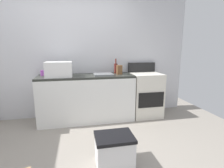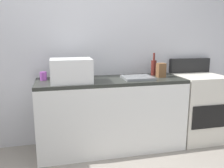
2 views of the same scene
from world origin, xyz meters
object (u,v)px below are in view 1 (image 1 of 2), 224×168
coffee_mug (43,73)px  wine_bottle (116,68)px  storage_bin (114,150)px  microwave (59,69)px  knife_block (119,70)px  stove_oven (145,94)px

coffee_mug → wine_bottle: bearing=0.8°
storage_bin → wine_bottle: bearing=76.3°
microwave → wine_bottle: wine_bottle is taller
knife_block → storage_bin: 1.69m
wine_bottle → coffee_mug: wine_bottle is taller
stove_oven → storage_bin: size_ratio=2.39×
microwave → coffee_mug: microwave is taller
stove_oven → storage_bin: bearing=-124.4°
stove_oven → microwave: 1.80m
coffee_mug → storage_bin: bearing=-56.5°
knife_block → storage_bin: knife_block is taller
stove_oven → knife_block: 0.77m
stove_oven → coffee_mug: size_ratio=11.00×
storage_bin → coffee_mug: bearing=123.5°
knife_block → storage_bin: bearing=-106.5°
wine_bottle → storage_bin: 1.82m
stove_oven → knife_block: size_ratio=6.11×
stove_oven → coffee_mug: stove_oven is taller
coffee_mug → knife_block: size_ratio=0.56×
stove_oven → wine_bottle: wine_bottle is taller
storage_bin → knife_block: bearing=73.5°
microwave → storage_bin: bearing=-62.1°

